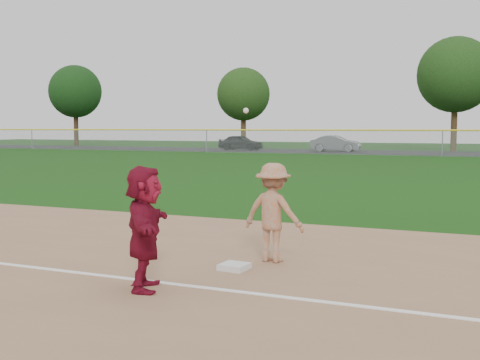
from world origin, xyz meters
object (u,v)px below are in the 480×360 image
at_px(base_runner, 144,228).
at_px(car_mid, 336,144).
at_px(first_base, 234,267).
at_px(car_left, 241,142).

height_order(base_runner, car_mid, base_runner).
xyz_separation_m(base_runner, car_mid, (-9.50, 46.94, -0.11)).
xyz_separation_m(first_base, base_runner, (-0.64, -1.52, 0.80)).
height_order(first_base, car_mid, car_mid).
bearing_deg(first_base, car_left, 113.33).
bearing_deg(car_mid, base_runner, -172.16).
xyz_separation_m(first_base, car_left, (-19.71, 45.69, 0.68)).
bearing_deg(car_mid, car_left, 84.76).
relative_size(first_base, car_mid, 0.09).
height_order(car_left, car_mid, car_left).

